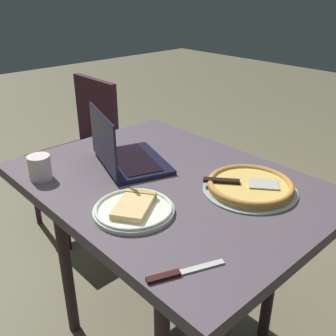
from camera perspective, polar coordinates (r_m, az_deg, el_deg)
The scene contains 8 objects.
ground_plane at distance 1.90m, azimuth -0.01°, elevation -22.90°, with size 12.00×12.00×0.00m, color #6E684D.
dining_table at distance 1.46m, azimuth -0.02°, elevation -4.45°, with size 1.14×0.83×0.77m.
laptop at distance 1.52m, azimuth -6.51°, elevation 1.97°, with size 0.38×0.33×0.23m.
pizza_plate at distance 1.22m, azimuth -5.06°, elevation -6.00°, with size 0.26×0.26×0.04m.
pizza_tray at distance 1.37m, azimuth 11.99°, elevation -2.61°, with size 0.33×0.33×0.04m.
table_knife at distance 0.99m, azimuth 1.51°, elevation -15.25°, with size 0.09×0.20×0.01m.
drink_cup at distance 1.49m, azimuth -18.42°, elevation 0.14°, with size 0.08×0.08×0.09m.
chair_near at distance 2.41m, azimuth -12.45°, elevation 3.25°, with size 0.42×0.42×0.92m.
Camera 1 is at (-0.93, 0.85, 1.43)m, focal length 41.26 mm.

